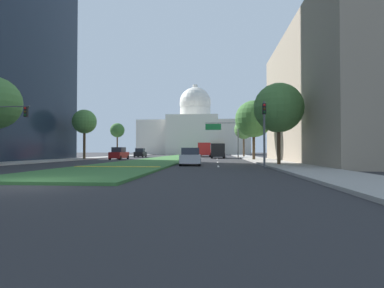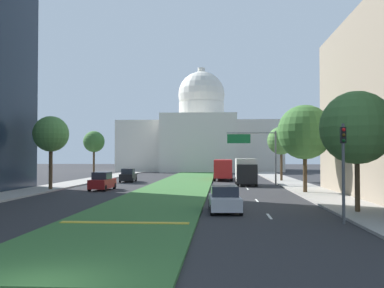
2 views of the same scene
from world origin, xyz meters
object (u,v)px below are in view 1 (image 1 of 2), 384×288
object	(u,v)px
traffic_light_near_left	(3,122)
street_tree_left_far	(117,130)
overhead_guide_sign	(225,132)
box_truck_delivery	(218,149)
city_bus	(205,149)
street_tree_right_near	(279,108)
sedan_midblock	(119,154)
street_tree_right_mid	(254,119)
street_tree_right_far	(244,130)
capitol_building	(195,133)
street_tree_left_mid	(84,122)
sedan_lead_stopped	(191,157)
traffic_light_near_right	(264,125)
sedan_distant	(140,153)

from	to	relation	value
traffic_light_near_left	street_tree_left_far	size ratio (longest dim) A/B	0.75
street_tree_left_far	overhead_guide_sign	bearing A→B (deg)	-14.31
box_truck_delivery	city_bus	bearing A→B (deg)	102.65
street_tree_right_near	sedan_midblock	size ratio (longest dim) A/B	1.70
street_tree_right_mid	sedan_midblock	bearing A→B (deg)	171.81
sedan_midblock	traffic_light_near_left	bearing A→B (deg)	-97.92
traffic_light_near_left	sedan_midblock	size ratio (longest dim) A/B	1.18
street_tree_right_far	box_truck_delivery	distance (m)	10.41
capitol_building	box_truck_delivery	bearing A→B (deg)	-81.75
overhead_guide_sign	street_tree_left_far	bearing A→B (deg)	165.69
street_tree_right_near	street_tree_left_mid	size ratio (longest dim) A/B	0.99
capitol_building	sedan_lead_stopped	xyz separation A→B (m)	(5.08, -79.23, -6.78)
street_tree_right_near	box_truck_delivery	size ratio (longest dim) A/B	1.17
street_tree_right_far	traffic_light_near_right	bearing A→B (deg)	-92.85
street_tree_right_near	street_tree_right_mid	world-z (taller)	street_tree_right_mid
street_tree_left_far	street_tree_right_far	distance (m)	25.66
overhead_guide_sign	sedan_midblock	bearing A→B (deg)	-151.91
sedan_distant	street_tree_left_far	bearing A→B (deg)	-178.89
traffic_light_near_left	sedan_lead_stopped	bearing A→B (deg)	15.68
street_tree_right_near	capitol_building	bearing A→B (deg)	99.36
street_tree_right_near	sedan_lead_stopped	xyz separation A→B (m)	(-8.04, 0.39, -4.47)
street_tree_right_far	box_truck_delivery	xyz separation A→B (m)	(-5.31, -8.06, -3.91)
street_tree_right_far	sedan_midblock	distance (m)	26.76
traffic_light_near_right	box_truck_delivery	distance (m)	30.32
capitol_building	sedan_distant	world-z (taller)	capitol_building
box_truck_delivery	sedan_midblock	bearing A→B (deg)	-150.68
street_tree_right_near	street_tree_right_mid	xyz separation A→B (m)	(-0.44, 14.54, 0.51)
traffic_light_near_left	street_tree_right_mid	size ratio (longest dim) A/B	0.63
street_tree_right_far	sedan_distant	bearing A→B (deg)	-174.08
overhead_guide_sign	street_tree_right_far	world-z (taller)	street_tree_right_far
sedan_lead_stopped	sedan_midblock	bearing A→B (deg)	126.17
traffic_light_near_left	street_tree_right_mid	distance (m)	29.60
capitol_building	city_bus	world-z (taller)	capitol_building
capitol_building	traffic_light_near_left	distance (m)	84.28
street_tree_left_mid	sedan_lead_stopped	xyz separation A→B (m)	(17.52, -16.02, -4.95)
capitol_building	street_tree_right_mid	size ratio (longest dim) A/B	4.44
overhead_guide_sign	sedan_distant	size ratio (longest dim) A/B	1.55
street_tree_right_near	sedan_distant	world-z (taller)	street_tree_right_near
traffic_light_near_right	city_bus	xyz separation A→B (m)	(-6.11, 42.12, -1.54)
street_tree_right_near	box_truck_delivery	world-z (taller)	street_tree_right_near
street_tree_right_near	sedan_distant	bearing A→B (deg)	123.24
street_tree_right_far	box_truck_delivery	world-z (taller)	street_tree_right_far
traffic_light_near_right	sedan_midblock	world-z (taller)	traffic_light_near_right
overhead_guide_sign	street_tree_left_mid	world-z (taller)	street_tree_left_mid
traffic_light_near_left	street_tree_right_near	distance (m)	23.84
traffic_light_near_left	street_tree_left_mid	size ratio (longest dim) A/B	0.69
overhead_guide_sign	sedan_lead_stopped	bearing A→B (deg)	-98.90
traffic_light_near_right	overhead_guide_sign	xyz separation A→B (m)	(-2.06, 30.38, 1.35)
street_tree_right_mid	street_tree_right_near	bearing A→B (deg)	-88.29
overhead_guide_sign	street_tree_left_mid	distance (m)	23.73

